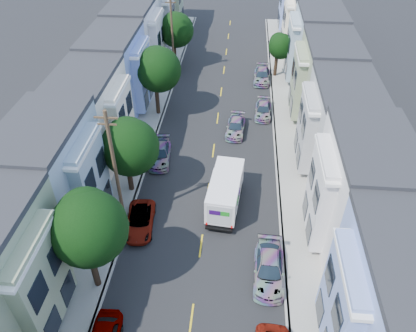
# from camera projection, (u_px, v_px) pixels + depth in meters

# --- Properties ---
(ground) EXTENTS (160.00, 160.00, 0.00)m
(ground) POSITION_uv_depth(u_px,v_px,m) (201.00, 246.00, 30.21)
(ground) COLOR black
(ground) RESTS_ON ground
(road_slab) EXTENTS (12.00, 70.00, 0.02)m
(road_slab) POSITION_uv_depth(u_px,v_px,m) (216.00, 133.00, 41.88)
(road_slab) COLOR black
(road_slab) RESTS_ON ground
(curb_left) EXTENTS (0.30, 70.00, 0.15)m
(curb_left) POSITION_uv_depth(u_px,v_px,m) (158.00, 130.00, 42.25)
(curb_left) COLOR gray
(curb_left) RESTS_ON ground
(curb_right) EXTENTS (0.30, 70.00, 0.15)m
(curb_right) POSITION_uv_depth(u_px,v_px,m) (275.00, 136.00, 41.42)
(curb_right) COLOR gray
(curb_right) RESTS_ON ground
(sidewalk_left) EXTENTS (2.60, 70.00, 0.15)m
(sidewalk_left) POSITION_uv_depth(u_px,v_px,m) (146.00, 129.00, 42.34)
(sidewalk_left) COLOR gray
(sidewalk_left) RESTS_ON ground
(sidewalk_right) EXTENTS (2.60, 70.00, 0.15)m
(sidewalk_right) POSITION_uv_depth(u_px,v_px,m) (287.00, 136.00, 41.33)
(sidewalk_right) COLOR gray
(sidewalk_right) RESTS_ON ground
(centerline) EXTENTS (0.12, 70.00, 0.01)m
(centerline) POSITION_uv_depth(u_px,v_px,m) (216.00, 134.00, 41.88)
(centerline) COLOR gold
(centerline) RESTS_ON ground
(townhouse_row_left) EXTENTS (5.00, 70.00, 8.50)m
(townhouse_row_left) POSITION_uv_depth(u_px,v_px,m) (110.00, 128.00, 42.65)
(townhouse_row_left) COLOR #ABABAB
(townhouse_row_left) RESTS_ON ground
(townhouse_row_right) EXTENTS (5.00, 70.00, 8.50)m
(townhouse_row_right) POSITION_uv_depth(u_px,v_px,m) (325.00, 139.00, 41.12)
(townhouse_row_right) COLOR #ABABAB
(townhouse_row_right) RESTS_ON ground
(tree_b) EXTENTS (4.70, 4.70, 7.97)m
(tree_b) POSITION_uv_depth(u_px,v_px,m) (88.00, 229.00, 24.04)
(tree_b) COLOR black
(tree_b) RESTS_ON ground
(tree_c) EXTENTS (4.70, 4.70, 6.92)m
(tree_c) POSITION_uv_depth(u_px,v_px,m) (129.00, 147.00, 32.22)
(tree_c) COLOR black
(tree_c) RESTS_ON ground
(tree_d) EXTENTS (4.70, 4.70, 7.64)m
(tree_d) POSITION_uv_depth(u_px,v_px,m) (158.00, 70.00, 41.63)
(tree_d) COLOR black
(tree_d) RESTS_ON ground
(tree_e) EXTENTS (4.39, 4.39, 7.12)m
(tree_e) POSITION_uv_depth(u_px,v_px,m) (176.00, 30.00, 51.46)
(tree_e) COLOR black
(tree_e) RESTS_ON ground
(tree_far_r) EXTENTS (3.10, 3.10, 5.54)m
(tree_far_r) POSITION_uv_depth(u_px,v_px,m) (280.00, 47.00, 49.71)
(tree_far_r) COLOR black
(tree_far_r) RESTS_ON ground
(utility_pole_near) EXTENTS (1.60, 0.26, 10.00)m
(utility_pole_near) POSITION_uv_depth(u_px,v_px,m) (116.00, 171.00, 28.98)
(utility_pole_near) COLOR #42301E
(utility_pole_near) RESTS_ON ground
(utility_pole_far) EXTENTS (1.60, 0.26, 10.00)m
(utility_pole_far) POSITION_uv_depth(u_px,v_px,m) (172.00, 36.00, 49.22)
(utility_pole_far) COLOR #42301E
(utility_pole_far) RESTS_ON ground
(fedex_truck) EXTENTS (2.34, 6.07, 2.91)m
(fedex_truck) POSITION_uv_depth(u_px,v_px,m) (225.00, 191.00, 32.55)
(fedex_truck) COLOR white
(fedex_truck) RESTS_ON ground
(lead_sedan) EXTENTS (2.09, 4.40, 1.29)m
(lead_sedan) POSITION_uv_depth(u_px,v_px,m) (236.00, 127.00, 41.68)
(lead_sedan) COLOR black
(lead_sedan) RESTS_ON ground
(parked_left_c) EXTENTS (2.49, 4.68, 1.25)m
(parked_left_c) POSITION_uv_depth(u_px,v_px,m) (140.00, 221.00, 31.33)
(parked_left_c) COLOR #AAACB0
(parked_left_c) RESTS_ON ground
(parked_left_d) EXTENTS (2.36, 4.74, 1.37)m
(parked_left_d) POSITION_uv_depth(u_px,v_px,m) (160.00, 154.00, 38.01)
(parked_left_d) COLOR #3E0E16
(parked_left_d) RESTS_ON ground
(parked_right_b) EXTENTS (2.20, 4.93, 1.46)m
(parked_right_b) POSITION_uv_depth(u_px,v_px,m) (269.00, 269.00, 27.68)
(parked_right_b) COLOR white
(parked_right_b) RESTS_ON ground
(parked_right_c) EXTENTS (1.93, 4.17, 1.23)m
(parked_right_c) POSITION_uv_depth(u_px,v_px,m) (263.00, 110.00, 44.38)
(parked_right_c) COLOR black
(parked_right_c) RESTS_ON ground
(parked_right_d) EXTENTS (2.16, 4.73, 1.40)m
(parked_right_d) POSITION_uv_depth(u_px,v_px,m) (262.00, 76.00, 50.77)
(parked_right_d) COLOR black
(parked_right_d) RESTS_ON ground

